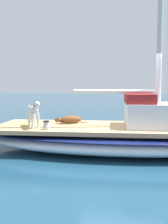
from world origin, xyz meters
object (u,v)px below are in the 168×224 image
object	(u,v)px
dog_white	(34,111)
deck_towel	(29,124)
coiled_rope	(86,122)
sailboat_main	(122,138)
deck_winch	(46,125)
dog_brown	(70,119)

from	to	relation	value
dog_white	deck_towel	distance (m)	0.72
dog_white	coiled_rope	world-z (taller)	dog_white
coiled_rope	deck_towel	size ratio (longest dim) A/B	0.58
deck_towel	dog_white	bearing A→B (deg)	34.79
sailboat_main	coiled_rope	distance (m)	1.19
sailboat_main	deck_winch	world-z (taller)	deck_winch
sailboat_main	deck_towel	xyz separation A→B (m)	(0.19, -2.48, 0.34)
sailboat_main	dog_brown	size ratio (longest dim) A/B	8.04
dog_white	sailboat_main	bearing A→B (deg)	107.64
coiled_rope	dog_white	bearing A→B (deg)	-43.40
dog_brown	dog_white	size ratio (longest dim) A/B	1.14
dog_white	deck_towel	size ratio (longest dim) A/B	1.45
sailboat_main	dog_white	bearing A→B (deg)	-72.36
deck_towel	coiled_rope	bearing A→B (deg)	115.14
dog_white	deck_winch	distance (m)	0.52
dog_white	coiled_rope	xyz separation A→B (m)	(-1.17, 1.10, -0.40)
dog_brown	dog_white	bearing A→B (deg)	-36.29
deck_winch	deck_towel	bearing A→B (deg)	-132.85
sailboat_main	deck_towel	world-z (taller)	deck_towel
sailboat_main	dog_brown	xyz separation A→B (m)	(-0.25, -1.45, 0.43)
coiled_rope	deck_towel	world-z (taller)	coiled_rope
deck_towel	sailboat_main	bearing A→B (deg)	94.38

